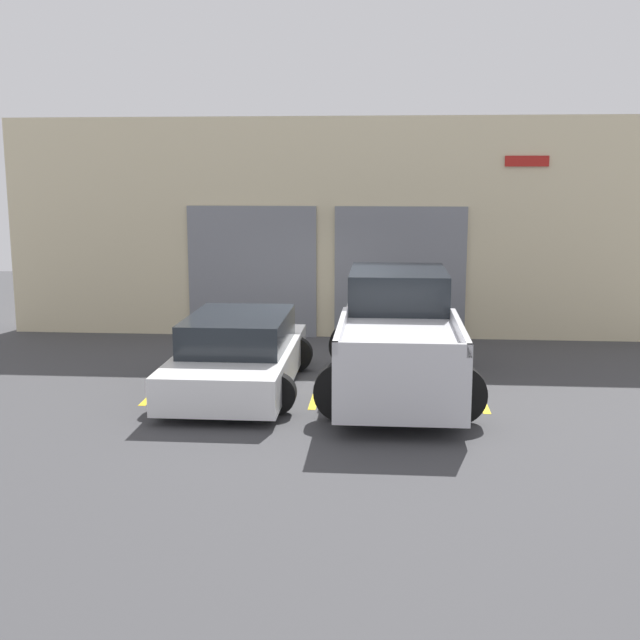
# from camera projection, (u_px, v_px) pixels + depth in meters

# --- Properties ---
(ground_plane) EXTENTS (28.00, 28.00, 0.00)m
(ground_plane) POSITION_uv_depth(u_px,v_px,m) (324.00, 370.00, 14.69)
(ground_plane) COLOR #3D3D3F
(shophouse_building) EXTENTS (14.50, 0.68, 4.73)m
(shophouse_building) POSITION_uv_depth(u_px,v_px,m) (336.00, 229.00, 17.49)
(shophouse_building) COLOR beige
(shophouse_building) RESTS_ON ground
(pickup_truck) EXTENTS (2.49, 5.12, 1.86)m
(pickup_truck) POSITION_uv_depth(u_px,v_px,m) (398.00, 337.00, 13.27)
(pickup_truck) COLOR silver
(pickup_truck) RESTS_ON ground
(sedan_white) EXTENTS (2.23, 4.28, 1.24)m
(sedan_white) POSITION_uv_depth(u_px,v_px,m) (238.00, 355.00, 13.29)
(sedan_white) COLOR white
(sedan_white) RESTS_ON ground
(parking_stripe_far_left) EXTENTS (0.12, 2.20, 0.01)m
(parking_stripe_far_left) POSITION_uv_depth(u_px,v_px,m) (161.00, 387.00, 13.47)
(parking_stripe_far_left) COLOR gold
(parking_stripe_far_left) RESTS_ON ground
(parking_stripe_left) EXTENTS (0.12, 2.20, 0.01)m
(parking_stripe_left) POSITION_uv_depth(u_px,v_px,m) (318.00, 390.00, 13.26)
(parking_stripe_left) COLOR gold
(parking_stripe_left) RESTS_ON ground
(parking_stripe_centre) EXTENTS (0.12, 2.20, 0.01)m
(parking_stripe_centre) POSITION_uv_depth(u_px,v_px,m) (479.00, 394.00, 13.05)
(parking_stripe_centre) COLOR gold
(parking_stripe_centre) RESTS_ON ground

